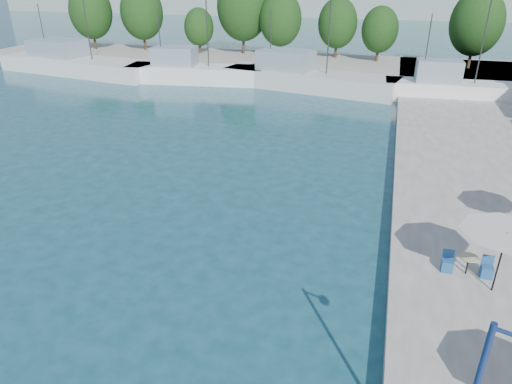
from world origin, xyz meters
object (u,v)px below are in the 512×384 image
(trawler_04, at_px, (454,90))
(umbrella_white, at_px, (506,239))
(trawler_02, at_px, (192,72))
(trawler_03, at_px, (305,78))
(trawler_01, at_px, (76,64))

(trawler_04, distance_m, umbrella_white, 31.45)
(trawler_02, height_order, trawler_04, same)
(trawler_03, bearing_deg, trawler_04, 6.91)
(trawler_01, distance_m, umbrella_white, 53.26)
(trawler_04, bearing_deg, umbrella_white, -95.49)
(trawler_01, distance_m, trawler_03, 28.49)
(trawler_01, distance_m, trawler_04, 43.06)
(trawler_01, xyz_separation_m, trawler_02, (15.75, -0.89, 0.00))
(trawler_01, xyz_separation_m, umbrella_white, (41.63, -33.17, 1.69))
(trawler_01, bearing_deg, trawler_03, 8.22)
(trawler_01, xyz_separation_m, trawler_03, (28.48, -0.56, 0.00))
(trawler_02, bearing_deg, umbrella_white, -58.85)
(trawler_03, bearing_deg, trawler_02, -166.72)
(trawler_02, bearing_deg, trawler_03, -6.07)
(trawler_01, height_order, trawler_04, same)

